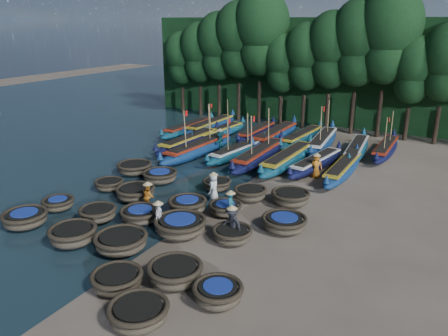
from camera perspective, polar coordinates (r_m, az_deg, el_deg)
The scene contains 59 objects.
ground at distance 24.32m, azimuth -1.42°, elevation -4.94°, with size 120.00×120.00×0.00m, color #7B6B5A.
foliage_wall at distance 44.31m, azimuth 14.86°, elevation 12.01°, with size 40.00×3.00×10.00m, color black.
coracle_3 at distance 17.61m, azimuth -13.80°, elevation -13.99°, with size 2.29×2.29×0.73m.
coracle_4 at distance 15.78m, azimuth -11.10°, elevation -18.04°, with size 2.32×2.32×0.74m.
coracle_5 at distance 23.94m, azimuth -24.54°, elevation -5.98°, with size 2.55×2.55×0.78m.
coracle_6 at distance 21.32m, azimuth -19.12°, elevation -8.20°, with size 2.28×2.28×0.85m.
coracle_7 at distance 20.17m, azimuth -13.30°, elevation -9.33°, with size 2.59×2.59×0.80m.
coracle_8 at distance 17.58m, azimuth -6.41°, elevation -13.38°, with size 2.23×2.23×0.82m.
coracle_9 at distance 16.39m, azimuth -0.81°, elevation -15.99°, with size 1.90×1.90×0.76m.
coracle_10 at distance 25.30m, azimuth -20.84°, elevation -4.33°, with size 1.94×1.94×0.66m.
coracle_11 at distance 23.24m, azimuth -16.15°, elevation -5.73°, with size 2.28×2.28×0.76m.
coracle_12 at distance 22.70m, azimuth -10.87°, elevation -5.96°, with size 2.39×2.39×0.72m.
coracle_13 at distance 21.11m, azimuth -5.73°, elevation -7.45°, with size 3.05×3.05×0.84m.
coracle_14 at distance 20.40m, azimuth 1.09°, elevation -8.63°, with size 1.89×1.89×0.69m.
coracle_15 at distance 27.24m, azimuth -14.78°, elevation -2.07°, with size 1.75×1.75×0.65m.
coracle_16 at distance 25.41m, azimuth -11.48°, elevation -3.15°, with size 2.60×2.60×0.80m.
coracle_17 at distance 23.28m, azimuth -4.79°, elevation -4.85°, with size 2.17×2.17×0.82m.
coracle_18 at distance 23.09m, azimuth 0.18°, elevation -5.25°, with size 2.07×2.07×0.65m.
coracle_19 at distance 21.63m, azimuth 7.88°, elevation -7.06°, with size 2.61×2.61×0.73m.
coracle_20 at distance 29.65m, azimuth -11.61°, elevation 0.03°, with size 2.55×2.55×0.77m.
coracle_21 at distance 27.82m, azimuth -8.36°, elevation -1.04°, with size 2.60×2.60×0.76m.
coracle_22 at distance 26.31m, azimuth -0.96°, elevation -2.15°, with size 2.13×2.13×0.67m.
coracle_23 at distance 24.90m, azimuth 3.45°, elevation -3.30°, with size 2.08×2.08×0.76m.
coracle_24 at distance 24.51m, azimuth 8.68°, elevation -3.80°, with size 2.58×2.58×0.80m.
long_boat_2 at distance 34.92m, azimuth -4.56°, elevation 3.45°, with size 1.80×8.56×1.51m.
long_boat_3 at distance 32.80m, azimuth -3.38°, elevation 2.52°, with size 2.16×8.93×3.80m.
long_boat_4 at distance 32.41m, azimuth 1.84°, elevation 2.18°, with size 2.27×7.58×3.25m.
long_boat_5 at distance 31.27m, azimuth 4.64°, elevation 1.67°, with size 1.77×8.93×3.80m.
long_boat_6 at distance 30.72m, azimuth 8.35°, elevation 1.19°, with size 1.77×8.89×1.57m.
long_boat_7 at distance 30.48m, azimuth 11.95°, elevation 0.67°, with size 2.39×7.57×1.35m.
long_boat_8 at distance 29.55m, azimuth 15.24°, elevation -0.15°, with size 1.42×7.82×1.38m.
long_boat_9 at distance 39.49m, azimuth -4.64°, elevation 5.22°, with size 1.57×8.14×1.43m.
long_boat_10 at distance 40.13m, azimuth -1.77°, elevation 5.53°, with size 1.68×8.52×1.50m.
long_boat_11 at distance 37.96m, azimuth -0.61°, elevation 4.68°, with size 2.17×7.62×3.25m.
long_boat_12 at distance 38.08m, azimuth 4.32°, elevation 4.65°, with size 1.38×7.54×1.33m.
long_boat_13 at distance 36.88m, azimuth 6.68°, elevation 4.27°, with size 1.61×9.07×1.60m.
long_boat_14 at distance 36.74m, azimuth 10.12°, elevation 3.95°, with size 2.03×8.13×1.44m.
long_boat_15 at distance 35.64m, azimuth 12.71°, elevation 3.39°, with size 2.44×8.71×3.72m.
long_boat_16 at distance 34.39m, azimuth 16.92°, elevation 2.37°, with size 2.17×7.97×1.41m.
long_boat_17 at distance 35.14m, azimuth 20.33°, elevation 2.32°, with size 1.43×7.68×3.26m.
fisherman_0 at distance 24.66m, azimuth -1.36°, elevation -2.39°, with size 0.59×0.84×1.83m.
fisherman_1 at distance 22.32m, azimuth 0.86°, elevation -4.72°, with size 0.52×0.63×1.73m.
fisherman_2 at distance 23.93m, azimuth -9.86°, elevation -3.52°, with size 0.92×0.88×1.70m.
fisherman_3 at distance 20.34m, azimuth 1.04°, elevation -7.20°, with size 1.19×0.84×1.88m.
fisherman_4 at distance 21.43m, azimuth -8.53°, elevation -6.14°, with size 0.66×0.96×1.71m.
fisherman_5 at distance 33.86m, azimuth -0.51°, elevation 3.62°, with size 1.17×1.71×1.97m.
fisherman_6 at distance 28.87m, azimuth 11.96°, elevation 0.37°, with size 0.91×0.79×1.78m.
tree_0 at distance 47.93m, azimuth -5.56°, elevation 14.17°, with size 3.68×3.68×8.68m.
tree_1 at distance 46.59m, azimuth -3.19°, elevation 14.93°, with size 4.09×4.09×9.65m.
tree_2 at distance 45.34m, azimuth -0.67°, elevation 15.70°, with size 4.51×4.51×10.63m.
tree_3 at distance 44.19m, azimuth 2.00°, elevation 16.49°, with size 4.92×4.92×11.60m.
tree_4 at distance 43.13m, azimuth 4.84°, elevation 17.28°, with size 5.34×5.34×12.58m.
tree_5 at distance 42.36m, azimuth 7.63°, elevation 13.49°, with size 3.68×3.68×8.68m.
tree_6 at distance 41.48m, azimuth 10.69°, elevation 14.17°, with size 4.09×4.09×9.65m.
tree_7 at distance 40.73m, azimuth 13.90°, elevation 14.82°, with size 4.51×4.51×10.63m.
tree_8 at distance 40.10m, azimuth 17.23°, elevation 15.46°, with size 4.92×4.92×11.60m.
tree_9 at distance 39.61m, azimuth 20.68°, elevation 16.06°, with size 5.34×5.34×12.58m.
tree_10 at distance 39.45m, azimuth 23.56°, elevation 11.75°, with size 3.68×3.68×8.68m.
tree_11 at distance 39.19m, azimuth 27.08°, elevation 12.23°, with size 4.09×4.09×9.65m.
Camera 1 is at (11.61, -18.99, 9.81)m, focal length 35.00 mm.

